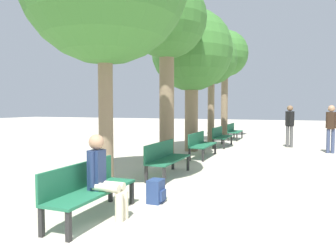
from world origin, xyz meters
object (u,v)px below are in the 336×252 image
object	(u,v)px
person_seated	(103,174)
bench_row_1	(165,157)
tree_row_2	(192,52)
pedestrian_far	(290,123)
tree_row_1	(167,22)
bench_row_0	(88,186)
bench_row_4	(234,130)
backpack	(156,191)
tree_row_3	(211,60)
pedestrian_mid	(331,126)
bench_row_3	(221,135)
bench_row_2	(201,143)
tree_row_4	(225,55)

from	to	relation	value
person_seated	bench_row_1	bearing A→B (deg)	94.26
tree_row_2	pedestrian_far	world-z (taller)	tree_row_2
tree_row_1	tree_row_2	bearing A→B (deg)	90.00
bench_row_0	tree_row_2	xyz separation A→B (m)	(-0.73, 7.68, 3.23)
bench_row_4	tree_row_2	size ratio (longest dim) A/B	0.33
tree_row_2	backpack	bearing A→B (deg)	-78.15
tree_row_3	backpack	bearing A→B (deg)	-81.88
bench_row_4	pedestrian_far	bearing A→B (deg)	-42.60
pedestrian_mid	pedestrian_far	distance (m)	1.90
tree_row_1	pedestrian_mid	world-z (taller)	tree_row_1
bench_row_1	bench_row_3	bearing A→B (deg)	90.00
tree_row_2	pedestrian_mid	size ratio (longest dim) A/B	3.06
tree_row_3	bench_row_3	bearing A→B (deg)	-60.30
bench_row_2	tree_row_2	world-z (taller)	tree_row_2
bench_row_1	pedestrian_mid	xyz separation A→B (m)	(4.10, 5.73, 0.52)
bench_row_0	tree_row_4	world-z (taller)	tree_row_4
bench_row_1	tree_row_1	bearing A→B (deg)	110.36
bench_row_1	pedestrian_far	xyz separation A→B (m)	(2.70, 7.02, 0.52)
tree_row_1	backpack	bearing A→B (deg)	-71.17
bench_row_0	bench_row_2	bearing A→B (deg)	90.00
tree_row_1	backpack	world-z (taller)	tree_row_1
bench_row_1	bench_row_0	bearing A→B (deg)	-90.00
tree_row_1	pedestrian_far	distance (m)	6.89
tree_row_2	backpack	distance (m)	7.61
person_seated	pedestrian_mid	bearing A→B (deg)	66.35
bench_row_3	tree_row_2	xyz separation A→B (m)	(-0.73, -1.82, 3.23)
tree_row_1	backpack	size ratio (longest dim) A/B	13.60
bench_row_3	pedestrian_mid	world-z (taller)	pedestrian_mid
bench_row_1	person_seated	size ratio (longest dim) A/B	1.41
bench_row_3	tree_row_1	xyz separation A→B (m)	(-0.73, -4.37, 3.70)
backpack	tree_row_1	bearing A→B (deg)	108.83
bench_row_3	person_seated	distance (m)	9.44
bench_row_2	tree_row_1	size ratio (longest dim) A/B	0.32
bench_row_0	bench_row_3	size ratio (longest dim) A/B	1.00
tree_row_4	pedestrian_mid	size ratio (longest dim) A/B	3.39
bench_row_1	tree_row_2	size ratio (longest dim) A/B	0.33
bench_row_1	bench_row_4	xyz separation A→B (m)	(0.00, 9.50, 0.00)
person_seated	pedestrian_far	world-z (taller)	pedestrian_far
backpack	bench_row_4	bearing A→B (deg)	93.24
bench_row_4	tree_row_3	xyz separation A→B (m)	(-0.73, -1.89, 3.36)
bench_row_3	tree_row_4	world-z (taller)	tree_row_4
backpack	pedestrian_far	xyz separation A→B (m)	(2.05, 9.12, 0.79)
backpack	pedestrian_far	size ratio (longest dim) A/B	0.23
tree_row_1	person_seated	size ratio (longest dim) A/B	4.39
person_seated	pedestrian_far	distance (m)	10.42
tree_row_2	tree_row_4	size ratio (longest dim) A/B	0.90
tree_row_2	tree_row_3	bearing A→B (deg)	90.00
bench_row_1	bench_row_2	distance (m)	3.17
bench_row_0	pedestrian_far	bearing A→B (deg)	75.13
bench_row_2	pedestrian_far	distance (m)	4.73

